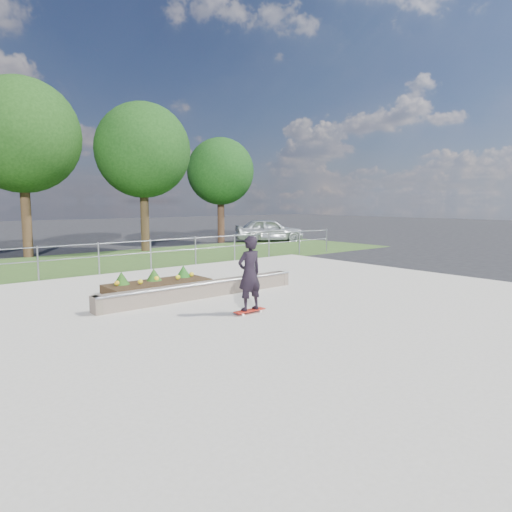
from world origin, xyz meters
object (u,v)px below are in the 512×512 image
at_px(skateboarder, 250,274).
at_px(grind_ledge, 203,290).
at_px(parked_car, 269,230).
at_px(planter_bed, 157,284).

bearing_deg(skateboarder, grind_ledge, 85.10).
xyz_separation_m(skateboarder, parked_car, (13.36, 14.41, -0.23)).
relative_size(planter_bed, parked_car, 0.67).
distance_m(skateboarder, parked_car, 19.65).
distance_m(planter_bed, parked_car, 17.22).
distance_m(grind_ledge, skateboarder, 2.34).
relative_size(grind_ledge, planter_bed, 2.00).
bearing_deg(parked_car, grind_ledge, 161.85).
relative_size(grind_ledge, skateboarder, 3.35).
distance_m(grind_ledge, parked_car, 17.96).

